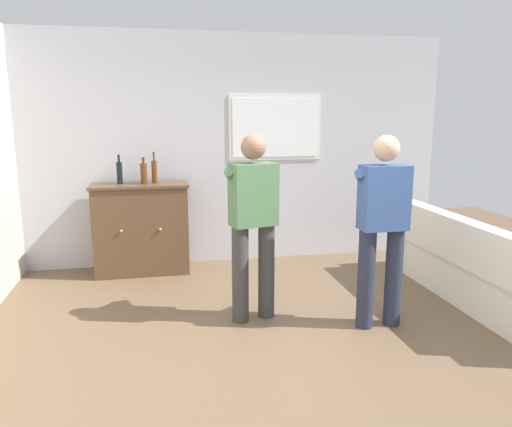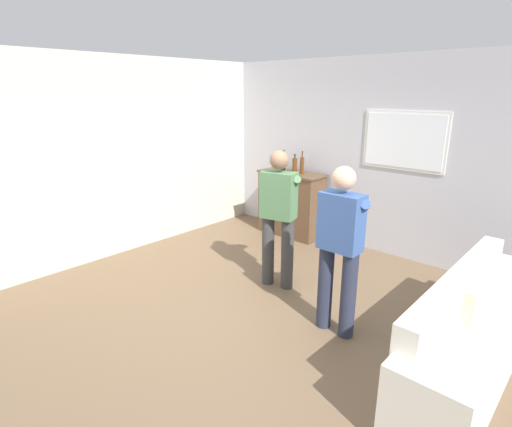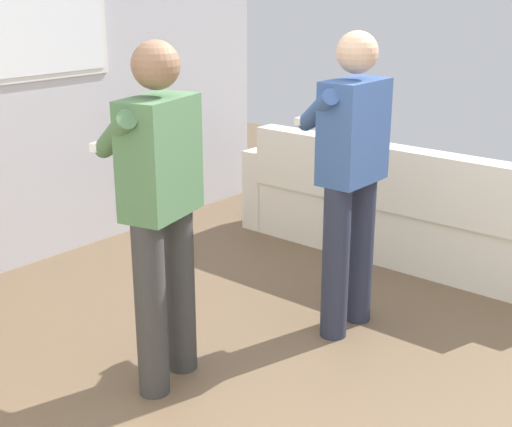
{
  "view_description": "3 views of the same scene",
  "coord_description": "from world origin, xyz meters",
  "px_view_note": "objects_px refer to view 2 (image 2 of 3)",
  "views": [
    {
      "loc": [
        -1.03,
        -3.51,
        1.87
      ],
      "look_at": [
        -0.28,
        0.21,
        1.09
      ],
      "focal_mm": 35.0,
      "sensor_mm": 36.0,
      "label": 1
    },
    {
      "loc": [
        2.64,
        -2.78,
        2.32
      ],
      "look_at": [
        -0.12,
        0.23,
        1.06
      ],
      "focal_mm": 28.0,
      "sensor_mm": 36.0,
      "label": 2
    },
    {
      "loc": [
        -2.35,
        -1.65,
        1.93
      ],
      "look_at": [
        -0.14,
        0.19,
        0.98
      ],
      "focal_mm": 50.0,
      "sensor_mm": 36.0,
      "label": 3
    }
  ],
  "objects_px": {
    "couch": "(471,334)",
    "person_standing_right": "(340,243)",
    "bottle_spirits_clear": "(295,165)",
    "bottle_wine_green": "(302,165)",
    "bottle_liquor_amber": "(283,162)",
    "sideboard_cabinet": "(291,204)",
    "person_standing_left": "(279,213)"
  },
  "relations": [
    {
      "from": "bottle_wine_green",
      "to": "person_standing_right",
      "type": "relative_size",
      "value": 0.21
    },
    {
      "from": "bottle_spirits_clear",
      "to": "person_standing_right",
      "type": "xyz_separation_m",
      "value": [
        2.02,
        -1.94,
        -0.24
      ]
    },
    {
      "from": "bottle_spirits_clear",
      "to": "person_standing_left",
      "type": "distance_m",
      "value": 1.86
    },
    {
      "from": "couch",
      "to": "person_standing_right",
      "type": "relative_size",
      "value": 1.55
    },
    {
      "from": "bottle_wine_green",
      "to": "person_standing_right",
      "type": "xyz_separation_m",
      "value": [
        1.9,
        -1.98,
        -0.26
      ]
    },
    {
      "from": "couch",
      "to": "person_standing_left",
      "type": "height_order",
      "value": "person_standing_left"
    },
    {
      "from": "bottle_wine_green",
      "to": "sideboard_cabinet",
      "type": "bearing_deg",
      "value": -169.06
    },
    {
      "from": "bottle_liquor_amber",
      "to": "person_standing_right",
      "type": "xyz_separation_m",
      "value": [
        2.29,
        -1.99,
        -0.25
      ]
    },
    {
      "from": "couch",
      "to": "bottle_wine_green",
      "type": "height_order",
      "value": "bottle_wine_green"
    },
    {
      "from": "couch",
      "to": "sideboard_cabinet",
      "type": "distance_m",
      "value": 3.64
    },
    {
      "from": "sideboard_cabinet",
      "to": "bottle_spirits_clear",
      "type": "distance_m",
      "value": 0.65
    },
    {
      "from": "bottle_wine_green",
      "to": "person_standing_right",
      "type": "height_order",
      "value": "person_standing_right"
    },
    {
      "from": "bottle_wine_green",
      "to": "bottle_liquor_amber",
      "type": "xyz_separation_m",
      "value": [
        -0.39,
        0.02,
        -0.0
      ]
    },
    {
      "from": "bottle_wine_green",
      "to": "person_standing_right",
      "type": "distance_m",
      "value": 2.76
    },
    {
      "from": "bottle_spirits_clear",
      "to": "bottle_wine_green",
      "type": "bearing_deg",
      "value": 16.5
    },
    {
      "from": "bottle_liquor_amber",
      "to": "person_standing_left",
      "type": "relative_size",
      "value": 0.2
    },
    {
      "from": "bottle_liquor_amber",
      "to": "bottle_spirits_clear",
      "type": "bearing_deg",
      "value": -10.86
    },
    {
      "from": "bottle_liquor_amber",
      "to": "bottle_spirits_clear",
      "type": "relative_size",
      "value": 1.11
    },
    {
      "from": "person_standing_right",
      "to": "sideboard_cabinet",
      "type": "bearing_deg",
      "value": 136.94
    },
    {
      "from": "person_standing_left",
      "to": "person_standing_right",
      "type": "height_order",
      "value": "same"
    },
    {
      "from": "person_standing_right",
      "to": "bottle_spirits_clear",
      "type": "bearing_deg",
      "value": 136.19
    },
    {
      "from": "bottle_wine_green",
      "to": "person_standing_left",
      "type": "relative_size",
      "value": 0.21
    },
    {
      "from": "bottle_liquor_amber",
      "to": "person_standing_left",
      "type": "distance_m",
      "value": 2.06
    },
    {
      "from": "sideboard_cabinet",
      "to": "person_standing_right",
      "type": "bearing_deg",
      "value": -43.06
    },
    {
      "from": "sideboard_cabinet",
      "to": "person_standing_right",
      "type": "distance_m",
      "value": 2.87
    },
    {
      "from": "couch",
      "to": "sideboard_cabinet",
      "type": "xyz_separation_m",
      "value": [
        -3.24,
        1.65,
        0.21
      ]
    },
    {
      "from": "couch",
      "to": "bottle_spirits_clear",
      "type": "relative_size",
      "value": 8.66
    },
    {
      "from": "couch",
      "to": "person_standing_left",
      "type": "xyz_separation_m",
      "value": [
        -2.22,
        0.08,
        0.61
      ]
    },
    {
      "from": "couch",
      "to": "bottle_wine_green",
      "type": "distance_m",
      "value": 3.6
    },
    {
      "from": "couch",
      "to": "bottle_spirits_clear",
      "type": "distance_m",
      "value": 3.68
    },
    {
      "from": "couch",
      "to": "sideboard_cabinet",
      "type": "bearing_deg",
      "value": 152.96
    },
    {
      "from": "bottle_spirits_clear",
      "to": "couch",
      "type": "bearing_deg",
      "value": -27.42
    }
  ]
}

